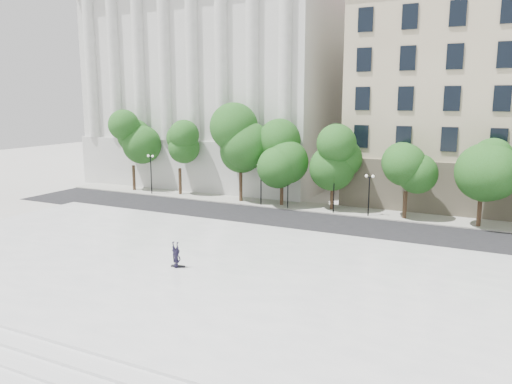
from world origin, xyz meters
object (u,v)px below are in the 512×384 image
Objects in this scene: traffic_light_east at (334,175)px; skateboard at (178,266)px; traffic_light_west at (288,172)px; person_lying at (176,264)px.

traffic_light_east reaches higher than skateboard.
skateboard is at bearing -86.94° from traffic_light_west.
skateboard is (-0.00, 0.16, -0.18)m from person_lying.
traffic_light_west is 4.89× the size of skateboard.
traffic_light_west is 20.45m from person_lying.
person_lying is at bearing -100.04° from traffic_light_east.
skateboard is (-3.58, -20.03, -3.21)m from traffic_light_east.
person_lying is at bearing -102.57° from skateboard.
person_lying is 1.87× the size of skateboard.
traffic_light_west is at bearing -180.00° from traffic_light_east.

